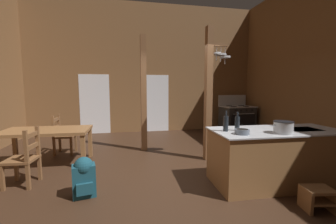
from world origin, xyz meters
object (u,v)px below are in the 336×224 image
(stove_range, at_px, (237,118))
(backpack, at_px, (84,176))
(ladderback_chair_near_window, at_px, (63,135))
(ladderback_chair_by_post, at_px, (24,158))
(stockpot_on_counter, at_px, (283,127))
(bottle_tall_on_counter, at_px, (226,123))
(kitchen_island, at_px, (276,157))
(mixing_bowl_on_counter, at_px, (242,132))
(bottle_short_on_counter, at_px, (237,123))
(step_stool, at_px, (318,197))
(dining_table, at_px, (46,134))

(stove_range, distance_m, backpack, 6.07)
(ladderback_chair_near_window, height_order, ladderback_chair_by_post, same)
(stockpot_on_counter, bearing_deg, bottle_tall_on_counter, 157.20)
(stove_range, xyz_separation_m, backpack, (-4.61, -3.95, -0.17))
(stove_range, height_order, ladderback_chair_by_post, stove_range)
(kitchen_island, xyz_separation_m, bottle_tall_on_counter, (-0.89, 0.07, 0.59))
(mixing_bowl_on_counter, xyz_separation_m, bottle_short_on_counter, (0.07, 0.27, 0.08))
(ladderback_chair_by_post, distance_m, backpack, 1.19)
(stove_range, xyz_separation_m, bottle_tall_on_counter, (-2.43, -4.03, 0.56))
(step_stool, bearing_deg, kitchen_island, 89.36)
(ladderback_chair_by_post, height_order, bottle_short_on_counter, bottle_short_on_counter)
(mixing_bowl_on_counter, bearing_deg, ladderback_chair_near_window, 140.16)
(kitchen_island, height_order, ladderback_chair_by_post, ladderback_chair_by_post)
(kitchen_island, height_order, stockpot_on_counter, stockpot_on_counter)
(ladderback_chair_near_window, xyz_separation_m, stockpot_on_counter, (3.85, -2.74, 0.55))
(dining_table, relative_size, ladderback_chair_by_post, 1.81)
(ladderback_chair_near_window, xyz_separation_m, bottle_tall_on_counter, (3.07, -2.42, 0.59))
(stockpot_on_counter, height_order, bottle_short_on_counter, bottle_short_on_counter)
(stove_range, relative_size, bottle_tall_on_counter, 4.03)
(step_stool, xyz_separation_m, bottle_short_on_counter, (-0.68, 0.92, 0.85))
(stockpot_on_counter, bearing_deg, backpack, 172.16)
(bottle_short_on_counter, bearing_deg, ladderback_chair_near_window, 143.69)
(stove_range, bearing_deg, bottle_tall_on_counter, -121.07)
(dining_table, bearing_deg, kitchen_island, -23.02)
(mixing_bowl_on_counter, bearing_deg, kitchen_island, 14.11)
(stockpot_on_counter, bearing_deg, step_stool, -80.07)
(stove_range, xyz_separation_m, mixing_bowl_on_counter, (-2.29, -4.28, 0.47))
(stockpot_on_counter, height_order, bottle_tall_on_counter, bottle_tall_on_counter)
(ladderback_chair_by_post, distance_m, mixing_bowl_on_counter, 3.50)
(kitchen_island, relative_size, stove_range, 1.66)
(bottle_tall_on_counter, bearing_deg, bottle_short_on_counter, 3.41)
(mixing_bowl_on_counter, height_order, bottle_tall_on_counter, bottle_tall_on_counter)
(step_stool, xyz_separation_m, dining_table, (-4.06, 2.57, 0.47))
(ladderback_chair_near_window, relative_size, mixing_bowl_on_counter, 4.44)
(step_stool, bearing_deg, dining_table, 147.69)
(stove_range, distance_m, stockpot_on_counter, 4.68)
(stove_range, distance_m, bottle_short_on_counter, 4.62)
(stove_range, relative_size, mixing_bowl_on_counter, 6.17)
(step_stool, distance_m, backpack, 3.22)
(step_stool, height_order, ladderback_chair_near_window, ladderback_chair_near_window)
(kitchen_island, relative_size, bottle_tall_on_counter, 6.67)
(ladderback_chair_by_post, xyz_separation_m, bottle_short_on_counter, (3.41, -0.66, 0.58))
(ladderback_chair_by_post, bearing_deg, mixing_bowl_on_counter, -15.56)
(kitchen_island, bearing_deg, stockpot_on_counter, -113.00)
(stove_range, distance_m, dining_table, 6.08)
(dining_table, relative_size, stockpot_on_counter, 4.83)
(step_stool, relative_size, ladderback_chair_near_window, 0.43)
(stockpot_on_counter, relative_size, mixing_bowl_on_counter, 1.67)
(kitchen_island, relative_size, ladderback_chair_near_window, 2.30)
(kitchen_island, distance_m, ladderback_chair_by_post, 4.16)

